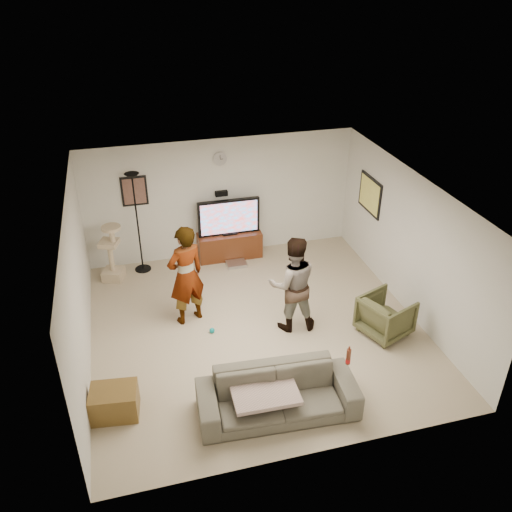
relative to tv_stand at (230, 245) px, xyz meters
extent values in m
cube|color=tan|center=(-0.10, -2.50, -0.28)|extent=(5.50, 5.50, 0.02)
cube|color=white|center=(-0.10, -2.50, 2.24)|extent=(5.50, 5.50, 0.02)
cube|color=silver|center=(-0.10, 0.25, 0.98)|extent=(5.50, 0.04, 2.50)
cube|color=silver|center=(-0.10, -5.25, 0.98)|extent=(5.50, 0.04, 2.50)
cube|color=silver|center=(-2.85, -2.50, 0.98)|extent=(0.04, 5.50, 2.50)
cube|color=silver|center=(2.65, -2.50, 0.98)|extent=(0.04, 5.50, 2.50)
cylinder|color=white|center=(-0.10, 0.22, 1.83)|extent=(0.26, 0.04, 0.26)
cube|color=black|center=(-0.10, 0.19, 1.11)|extent=(0.25, 0.10, 0.10)
cube|color=brown|center=(-1.80, 0.23, 1.33)|extent=(0.42, 0.03, 0.52)
cube|color=#E7DD60|center=(2.63, -0.90, 1.23)|extent=(0.03, 0.78, 0.62)
cube|color=#421E0E|center=(0.00, 0.00, 0.00)|extent=(1.32, 0.45, 0.55)
cube|color=#B8B9BD|center=(0.05, -0.40, -0.24)|extent=(0.40, 0.30, 0.07)
cube|color=black|center=(0.00, 0.00, 0.65)|extent=(1.27, 0.08, 0.75)
cube|color=#3390CF|center=(0.00, -0.04, 0.65)|extent=(1.17, 0.01, 0.66)
cylinder|color=black|center=(-1.82, -0.05, 0.76)|extent=(0.32, 0.32, 2.07)
cube|color=tan|center=(-2.40, -0.26, 0.31)|extent=(0.48, 0.48, 1.17)
imported|color=#949494|center=(-1.17, -1.98, 0.63)|extent=(0.78, 0.65, 1.82)
imported|color=#335388|center=(0.50, -2.62, 0.58)|extent=(0.90, 0.74, 1.70)
imported|color=#504D41|center=(-0.31, -4.45, 0.05)|extent=(2.25, 1.01, 0.64)
cube|color=tan|center=(-0.50, -4.45, 0.16)|extent=(0.92, 0.73, 0.06)
cylinder|color=#602A19|center=(0.70, -4.45, 0.49)|extent=(0.06, 0.06, 0.25)
imported|color=#444527|center=(1.95, -3.20, 0.07)|extent=(0.98, 0.97, 0.69)
cube|color=brown|center=(-2.50, -3.90, -0.06)|extent=(0.70, 0.56, 0.43)
sphere|color=#098588|center=(-0.86, -2.45, -0.23)|extent=(0.09, 0.09, 0.09)
camera|label=1|loc=(-2.01, -9.62, 5.36)|focal=37.50mm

